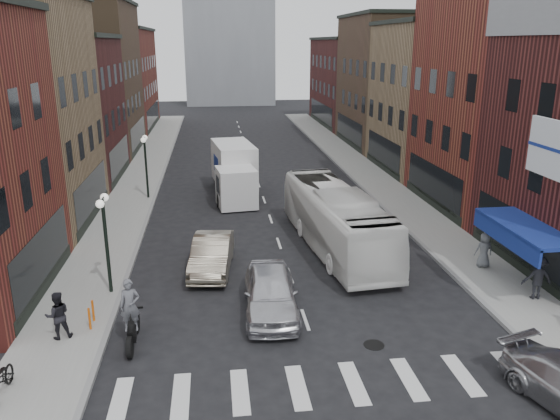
{
  "coord_description": "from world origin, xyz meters",
  "views": [
    {
      "loc": [
        -3.11,
        -16.64,
        9.73
      ],
      "look_at": [
        -0.26,
        6.48,
        2.54
      ],
      "focal_mm": 35.0,
      "sensor_mm": 36.0,
      "label": 1
    }
  ],
  "objects_px": {
    "billboard_sign": "(557,152)",
    "ped_right_a": "(537,277)",
    "sedan_left_near": "(271,292)",
    "bike_rack": "(91,315)",
    "ped_right_c": "(484,250)",
    "sedan_left_far": "(212,254)",
    "motorcycle_rider": "(131,315)",
    "streetlamp_far": "(145,155)",
    "parked_bicycle": "(1,381)",
    "ped_left_solo": "(58,315)",
    "streetlamp_near": "(105,226)",
    "transit_bus": "(336,219)",
    "box_truck": "(234,172)"
  },
  "relations": [
    {
      "from": "motorcycle_rider",
      "to": "streetlamp_near",
      "type": "bearing_deg",
      "value": 104.33
    },
    {
      "from": "box_truck",
      "to": "parked_bicycle",
      "type": "distance_m",
      "value": 21.99
    },
    {
      "from": "streetlamp_near",
      "to": "motorcycle_rider",
      "type": "relative_size",
      "value": 1.71
    },
    {
      "from": "bike_rack",
      "to": "parked_bicycle",
      "type": "xyz_separation_m",
      "value": [
        -1.68,
        -3.86,
        0.07
      ]
    },
    {
      "from": "box_truck",
      "to": "sedan_left_near",
      "type": "xyz_separation_m",
      "value": [
        0.61,
        -16.38,
        -0.82
      ]
    },
    {
      "from": "sedan_left_far",
      "to": "streetlamp_far",
      "type": "bearing_deg",
      "value": 115.16
    },
    {
      "from": "bike_rack",
      "to": "ped_right_c",
      "type": "relative_size",
      "value": 0.51
    },
    {
      "from": "sedan_left_near",
      "to": "parked_bicycle",
      "type": "height_order",
      "value": "sedan_left_near"
    },
    {
      "from": "bike_rack",
      "to": "sedan_left_near",
      "type": "bearing_deg",
      "value": 3.85
    },
    {
      "from": "transit_bus",
      "to": "sedan_left_near",
      "type": "bearing_deg",
      "value": -127.74
    },
    {
      "from": "bike_rack",
      "to": "ped_right_a",
      "type": "bearing_deg",
      "value": 0.2
    },
    {
      "from": "box_truck",
      "to": "ped_right_c",
      "type": "relative_size",
      "value": 5.0
    },
    {
      "from": "sedan_left_near",
      "to": "ped_right_a",
      "type": "relative_size",
      "value": 2.74
    },
    {
      "from": "motorcycle_rider",
      "to": "ped_right_a",
      "type": "distance_m",
      "value": 15.22
    },
    {
      "from": "ped_left_solo",
      "to": "ped_right_c",
      "type": "height_order",
      "value": "ped_left_solo"
    },
    {
      "from": "streetlamp_near",
      "to": "parked_bicycle",
      "type": "bearing_deg",
      "value": -105.98
    },
    {
      "from": "billboard_sign",
      "to": "sedan_left_far",
      "type": "height_order",
      "value": "billboard_sign"
    },
    {
      "from": "streetlamp_far",
      "to": "motorcycle_rider",
      "type": "bearing_deg",
      "value": -85.59
    },
    {
      "from": "billboard_sign",
      "to": "transit_bus",
      "type": "xyz_separation_m",
      "value": [
        -5.93,
        7.42,
        -4.61
      ]
    },
    {
      "from": "streetlamp_far",
      "to": "ped_right_c",
      "type": "bearing_deg",
      "value": -40.0
    },
    {
      "from": "ped_left_solo",
      "to": "transit_bus",
      "type": "bearing_deg",
      "value": -164.32
    },
    {
      "from": "sedan_left_far",
      "to": "box_truck",
      "type": "bearing_deg",
      "value": 89.28
    },
    {
      "from": "motorcycle_rider",
      "to": "ped_left_solo",
      "type": "distance_m",
      "value": 2.54
    },
    {
      "from": "billboard_sign",
      "to": "streetlamp_near",
      "type": "bearing_deg",
      "value": 167.65
    },
    {
      "from": "bike_rack",
      "to": "motorcycle_rider",
      "type": "distance_m",
      "value": 2.14
    },
    {
      "from": "box_truck",
      "to": "bike_rack",
      "type": "bearing_deg",
      "value": -116.52
    },
    {
      "from": "billboard_sign",
      "to": "parked_bicycle",
      "type": "relative_size",
      "value": 2.08
    },
    {
      "from": "bike_rack",
      "to": "ped_right_c",
      "type": "xyz_separation_m",
      "value": [
        16.2,
        3.27,
        0.39
      ]
    },
    {
      "from": "streetlamp_far",
      "to": "ped_right_a",
      "type": "bearing_deg",
      "value": -45.17
    },
    {
      "from": "parked_bicycle",
      "to": "streetlamp_near",
      "type": "bearing_deg",
      "value": 74.0
    },
    {
      "from": "transit_bus",
      "to": "bike_rack",
      "type": "bearing_deg",
      "value": -153.0
    },
    {
      "from": "sedan_left_near",
      "to": "sedan_left_far",
      "type": "bearing_deg",
      "value": 119.67
    },
    {
      "from": "bike_rack",
      "to": "ped_left_solo",
      "type": "bearing_deg",
      "value": -139.18
    },
    {
      "from": "billboard_sign",
      "to": "ped_right_a",
      "type": "height_order",
      "value": "billboard_sign"
    },
    {
      "from": "sedan_left_far",
      "to": "motorcycle_rider",
      "type": "bearing_deg",
      "value": -107.29
    },
    {
      "from": "billboard_sign",
      "to": "motorcycle_rider",
      "type": "relative_size",
      "value": 1.54
    },
    {
      "from": "billboard_sign",
      "to": "ped_right_c",
      "type": "height_order",
      "value": "billboard_sign"
    },
    {
      "from": "motorcycle_rider",
      "to": "parked_bicycle",
      "type": "height_order",
      "value": "motorcycle_rider"
    },
    {
      "from": "box_truck",
      "to": "motorcycle_rider",
      "type": "height_order",
      "value": "box_truck"
    },
    {
      "from": "ped_right_a",
      "to": "sedan_left_far",
      "type": "bearing_deg",
      "value": -13.59
    },
    {
      "from": "billboard_sign",
      "to": "bike_rack",
      "type": "height_order",
      "value": "billboard_sign"
    },
    {
      "from": "streetlamp_far",
      "to": "sedan_left_far",
      "type": "xyz_separation_m",
      "value": [
        4.05,
        -12.0,
        -2.14
      ]
    },
    {
      "from": "streetlamp_near",
      "to": "sedan_left_near",
      "type": "bearing_deg",
      "value": -20.1
    },
    {
      "from": "streetlamp_near",
      "to": "streetlamp_far",
      "type": "distance_m",
      "value": 14.0
    },
    {
      "from": "streetlamp_far",
      "to": "sedan_left_far",
      "type": "bearing_deg",
      "value": -71.37
    },
    {
      "from": "sedan_left_far",
      "to": "ped_right_a",
      "type": "distance_m",
      "value": 13.34
    },
    {
      "from": "sedan_left_far",
      "to": "streetlamp_near",
      "type": "bearing_deg",
      "value": -147.16
    },
    {
      "from": "billboard_sign",
      "to": "ped_right_a",
      "type": "distance_m",
      "value": 5.2
    },
    {
      "from": "streetlamp_near",
      "to": "billboard_sign",
      "type": "bearing_deg",
      "value": -12.35
    },
    {
      "from": "streetlamp_far",
      "to": "bike_rack",
      "type": "relative_size",
      "value": 5.14
    }
  ]
}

